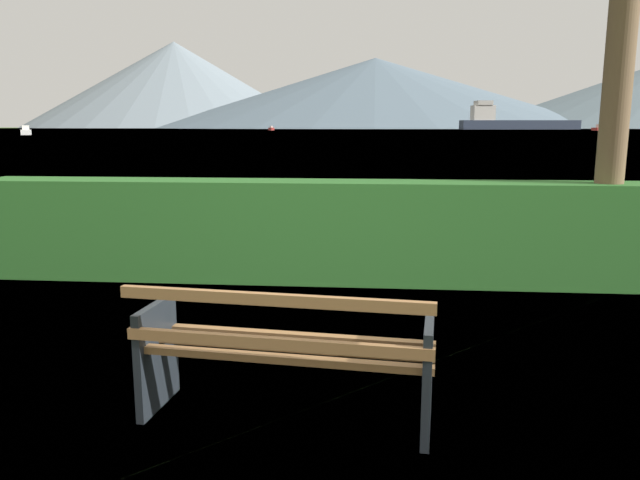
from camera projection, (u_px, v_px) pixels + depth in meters
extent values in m
plane|color=#4C6B33|center=(287.00, 416.00, 3.75)|extent=(1400.00, 1400.00, 0.00)
plane|color=#6B8EA3|center=(374.00, 130.00, 304.82)|extent=(620.00, 620.00, 0.00)
cube|color=olive|center=(278.00, 359.00, 3.48)|extent=(1.76, 0.26, 0.04)
cube|color=olive|center=(287.00, 347.00, 3.66)|extent=(1.76, 0.26, 0.04)
cube|color=olive|center=(294.00, 336.00, 3.85)|extent=(1.76, 0.26, 0.04)
cube|color=olive|center=(275.00, 343.00, 3.39)|extent=(1.75, 0.23, 0.06)
cube|color=olive|center=(272.00, 299.00, 3.29)|extent=(1.75, 0.23, 0.06)
cube|color=#1E2328|center=(157.00, 356.00, 3.83)|extent=(0.11, 0.51, 0.68)
cube|color=#1E2328|center=(428.00, 377.00, 3.50)|extent=(0.11, 0.51, 0.68)
cube|color=#2D6B28|center=(329.00, 231.00, 6.97)|extent=(8.08, 0.65, 1.15)
cylinder|color=brown|center=(620.00, 52.00, 6.34)|extent=(0.30, 0.30, 5.03)
cube|color=#2D384C|center=(520.00, 125.00, 308.34)|extent=(60.88, 16.90, 4.58)
cube|color=silver|center=(483.00, 113.00, 306.02)|extent=(11.81, 8.55, 7.33)
cube|color=beige|center=(483.00, 103.00, 305.13)|extent=(8.71, 8.82, 2.29)
cube|color=silver|center=(26.00, 132.00, 121.35)|extent=(4.20, 5.77, 1.04)
cube|color=silver|center=(26.00, 127.00, 121.18)|extent=(2.04, 2.36, 0.85)
cube|color=#B2332D|center=(600.00, 129.00, 234.49)|extent=(7.70, 7.33, 1.13)
cube|color=silver|center=(600.00, 126.00, 234.27)|extent=(3.37, 3.30, 1.23)
cube|color=#B2332D|center=(271.00, 129.00, 241.47)|extent=(2.98, 4.21, 1.12)
cube|color=beige|center=(271.00, 127.00, 241.30)|extent=(1.43, 1.70, 0.68)
cone|color=gray|center=(175.00, 85.00, 589.40)|extent=(282.09, 282.09, 81.20)
cone|color=slate|center=(375.00, 93.00, 531.45)|extent=(381.59, 381.59, 59.68)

